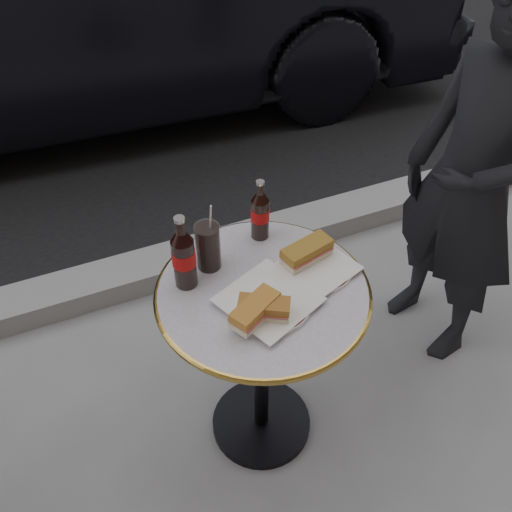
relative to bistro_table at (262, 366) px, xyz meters
name	(u,v)px	position (x,y,z in m)	size (l,w,h in m)	color
ground	(261,424)	(0.00, 0.00, -0.37)	(80.00, 80.00, 0.00)	gray
curb	(185,261)	(0.00, 0.90, -0.32)	(40.00, 0.20, 0.12)	gray
bistro_table	(262,366)	(0.00, 0.00, 0.00)	(0.62, 0.62, 0.73)	#BAB2C4
plate_left	(268,302)	(-0.01, -0.05, 0.37)	(0.24, 0.24, 0.01)	silver
plate_right	(318,268)	(0.18, 0.01, 0.37)	(0.20, 0.20, 0.01)	white
sandwich_left_a	(255,311)	(-0.07, -0.10, 0.41)	(0.15, 0.07, 0.05)	#B4732D
sandwich_left_b	(264,309)	(-0.04, -0.10, 0.40)	(0.14, 0.06, 0.05)	#9C6227
sandwich_right	(307,253)	(0.16, 0.05, 0.40)	(0.16, 0.07, 0.05)	olive
cola_bottle_left	(183,252)	(-0.19, 0.11, 0.49)	(0.07, 0.07, 0.24)	black
cola_bottle_right	(260,209)	(0.08, 0.22, 0.47)	(0.06, 0.06, 0.21)	black
cola_glass	(208,246)	(-0.11, 0.15, 0.44)	(0.07, 0.07, 0.15)	black
pedestrian	(472,185)	(0.85, 0.15, 0.39)	(0.55, 0.36, 1.50)	black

